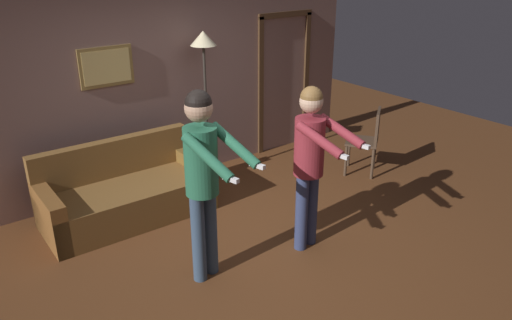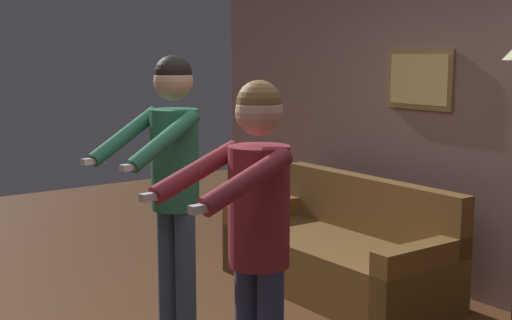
# 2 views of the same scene
# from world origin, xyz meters

# --- Properties ---
(back_wall_assembly) EXTENTS (6.40, 0.10, 2.60)m
(back_wall_assembly) POSITION_xyz_m (0.03, 2.14, 1.30)
(back_wall_assembly) COLOR #86665F
(back_wall_assembly) RESTS_ON ground_plane
(couch) EXTENTS (1.91, 0.87, 0.87)m
(couch) POSITION_xyz_m (-0.76, 1.45, 0.28)
(couch) COLOR brown
(couch) RESTS_ON ground_plane
(person_standing_left) EXTENTS (0.55, 0.75, 1.84)m
(person_standing_left) POSITION_xyz_m (-0.63, -0.11, 1.14)
(person_standing_left) COLOR #384F6A
(person_standing_left) RESTS_ON ground_plane
(person_standing_right) EXTENTS (0.50, 0.74, 1.73)m
(person_standing_right) POSITION_xyz_m (0.49, -0.29, 1.06)
(person_standing_right) COLOR navy
(person_standing_right) RESTS_ON ground_plane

